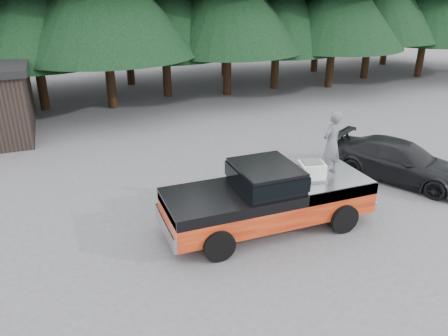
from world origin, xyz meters
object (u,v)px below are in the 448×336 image
object	(u,v)px
air_compressor	(311,171)
man_on_bed	(332,143)
pickup_truck	(268,206)
parked_car	(400,161)

from	to	relation	value
air_compressor	man_on_bed	bearing A→B (deg)	25.06
pickup_truck	man_on_bed	world-z (taller)	man_on_bed
man_on_bed	pickup_truck	bearing A→B (deg)	-18.01
pickup_truck	man_on_bed	size ratio (longest dim) A/B	3.22
air_compressor	parked_car	distance (m)	4.76
air_compressor	man_on_bed	xyz separation A→B (m)	(0.71, 0.17, 0.69)
pickup_truck	man_on_bed	bearing A→B (deg)	2.37
parked_car	pickup_truck	bearing A→B (deg)	163.62
man_on_bed	parked_car	bearing A→B (deg)	177.02
air_compressor	parked_car	xyz separation A→B (m)	(4.48, 1.35, -0.88)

